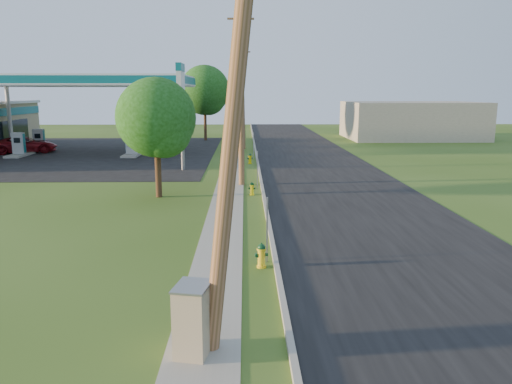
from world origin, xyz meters
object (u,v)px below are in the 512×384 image
at_px(hydrant_mid, 252,189).
at_px(hydrant_far, 250,159).
at_px(fuel_pump_sw, 39,142).
at_px(price_pylon, 181,86).
at_px(fuel_pump_se, 142,142).
at_px(tree_lot, 206,92).
at_px(fuel_pump_nw, 19,147).
at_px(fuel_pump_ne, 132,147).
at_px(tree_verge, 158,121).
at_px(utility_cabinet, 193,320).
at_px(car_red, 25,145).
at_px(utility_pole_near, 234,106).
at_px(utility_pole_mid, 241,94).
at_px(utility_pole_far, 243,95).
at_px(hydrant_near, 261,255).

height_order(hydrant_mid, hydrant_far, hydrant_far).
bearing_deg(fuel_pump_sw, price_pylon, -39.40).
relative_size(fuel_pump_sw, fuel_pump_se, 1.00).
distance_m(tree_lot, hydrant_far, 18.72).
relative_size(fuel_pump_se, tree_lot, 0.41).
bearing_deg(fuel_pump_nw, hydrant_mid, -40.55).
bearing_deg(fuel_pump_ne, tree_verge, -72.98).
xyz_separation_m(fuel_pump_nw, fuel_pump_se, (9.00, 4.00, 0.00)).
height_order(price_pylon, tree_lot, tree_lot).
height_order(tree_lot, hydrant_mid, tree_lot).
height_order(utility_cabinet, car_red, utility_cabinet).
distance_m(fuel_pump_nw, hydrant_far, 19.02).
bearing_deg(utility_pole_near, utility_pole_mid, 90.00).
xyz_separation_m(utility_cabinet, car_red, (-17.54, 33.46, -0.02)).
bearing_deg(hydrant_far, fuel_pump_se, 137.53).
distance_m(tree_verge, hydrant_far, 12.85).
distance_m(utility_pole_mid, fuel_pump_sw, 25.05).
distance_m(fuel_pump_se, price_pylon, 13.40).
distance_m(utility_pole_mid, utility_cabinet, 18.70).
bearing_deg(fuel_pump_sw, utility_pole_near, -62.91).
bearing_deg(price_pylon, fuel_pump_nw, 151.82).
height_order(fuel_pump_se, hydrant_mid, fuel_pump_se).
height_order(utility_pole_near, fuel_pump_se, utility_pole_near).
bearing_deg(fuel_pump_se, tree_lot, 60.77).
bearing_deg(hydrant_mid, tree_lot, 98.79).
height_order(fuel_pump_ne, tree_lot, tree_lot).
bearing_deg(utility_pole_mid, tree_verge, -140.78).
bearing_deg(fuel_pump_sw, car_red, -105.04).
distance_m(utility_pole_far, car_red, 19.02).
xyz_separation_m(fuel_pump_ne, tree_verge, (4.96, -16.21, 2.99)).
distance_m(fuel_pump_ne, utility_cabinet, 32.23).
bearing_deg(hydrant_mid, hydrant_near, -89.27).
bearing_deg(price_pylon, hydrant_mid, -61.82).
distance_m(tree_verge, hydrant_mid, 5.63).
bearing_deg(utility_cabinet, hydrant_near, 73.11).
bearing_deg(fuel_pump_ne, hydrant_mid, -59.12).
distance_m(fuel_pump_se, car_red, 9.62).
bearing_deg(fuel_pump_nw, fuel_pump_ne, 0.00).
bearing_deg(fuel_pump_nw, price_pylon, -28.18).
bearing_deg(tree_lot, tree_verge, -90.06).
bearing_deg(car_red, tree_verge, -163.94).
bearing_deg(utility_cabinet, utility_pole_far, 88.70).
distance_m(fuel_pump_ne, price_pylon, 10.17).
height_order(utility_pole_near, utility_pole_far, utility_pole_far).
relative_size(price_pylon, tree_lot, 0.87).
bearing_deg(tree_verge, hydrant_far, 68.83).
xyz_separation_m(utility_pole_far, tree_lot, (-3.90, 7.93, 0.25)).
height_order(utility_pole_near, fuel_pump_sw, utility_pole_near).
xyz_separation_m(utility_pole_mid, hydrant_far, (0.54, 8.35, -4.58)).
bearing_deg(car_red, utility_pole_mid, -151.65).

